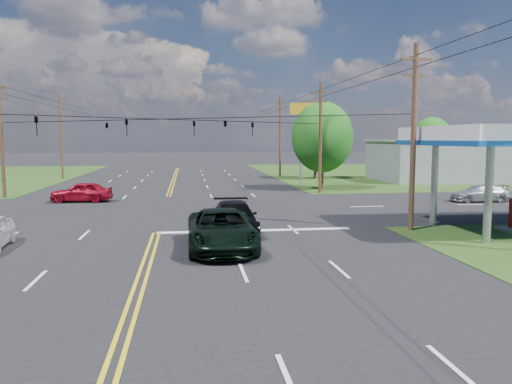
{
  "coord_description": "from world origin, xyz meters",
  "views": [
    {
      "loc": [
        1.6,
        -21.14,
        4.75
      ],
      "look_at": [
        5.33,
        6.0,
        1.8
      ],
      "focal_mm": 35.0,
      "sensor_mm": 36.0,
      "label": 1
    }
  ],
  "objects": [
    {
      "name": "tree_right_b",
      "position": [
        16.5,
        36.0,
        4.22
      ],
      "size": [
        4.94,
        4.94,
        7.09
      ],
      "color": "#3B2919",
      "rests_on": "ground"
    },
    {
      "name": "pole_nw",
      "position": [
        -13.0,
        21.0,
        4.92
      ],
      "size": [
        1.6,
        0.28,
        9.5
      ],
      "color": "#3B2919",
      "rests_on": "ground"
    },
    {
      "name": "pole_ne",
      "position": [
        13.0,
        21.0,
        4.92
      ],
      "size": [
        1.6,
        0.28,
        9.5
      ],
      "color": "#3B2919",
      "rests_on": "ground"
    },
    {
      "name": "suv_black",
      "position": [
        3.88,
        3.5,
        0.78
      ],
      "size": [
        2.3,
        5.44,
        1.57
      ],
      "primitive_type": "imported",
      "rotation": [
        0.0,
        0.0,
        -0.02
      ],
      "color": "black",
      "rests_on": "ground"
    },
    {
      "name": "pole_se",
      "position": [
        13.0,
        3.0,
        4.92
      ],
      "size": [
        1.6,
        0.28,
        9.5
      ],
      "color": "#3B2919",
      "rests_on": "ground"
    },
    {
      "name": "power_lines",
      "position": [
        0.0,
        10.0,
        8.6
      ],
      "size": [
        26.04,
        100.0,
        0.64
      ],
      "color": "black",
      "rests_on": "ground"
    },
    {
      "name": "pole_left_far",
      "position": [
        -13.0,
        40.0,
        5.17
      ],
      "size": [
        1.6,
        0.28,
        10.0
      ],
      "color": "#3B2919",
      "rests_on": "ground"
    },
    {
      "name": "pickup_dkgreen",
      "position": [
        3.0,
        -0.06,
        0.85
      ],
      "size": [
        2.83,
        6.13,
        1.7
      ],
      "primitive_type": "imported",
      "rotation": [
        0.0,
        0.0,
        -0.0
      ],
      "color": "black",
      "rests_on": "ground"
    },
    {
      "name": "tree_right_a",
      "position": [
        14.0,
        24.0,
        4.87
      ],
      "size": [
        5.7,
        5.7,
        8.18
      ],
      "color": "#3B2919",
      "rests_on": "ground"
    },
    {
      "name": "polesign_ne",
      "position": [
        13.0,
        28.39,
        6.52
      ],
      "size": [
        2.2,
        1.14,
        8.32
      ],
      "color": "#A5A5AA",
      "rests_on": "ground"
    },
    {
      "name": "sedan_far",
      "position": [
        23.4,
        13.58,
        0.64
      ],
      "size": [
        4.44,
        1.9,
        1.27
      ],
      "primitive_type": "imported",
      "rotation": [
        0.0,
        0.0,
        -1.6
      ],
      "color": "#B7B7BD",
      "rests_on": "ground"
    },
    {
      "name": "retail_ne",
      "position": [
        30.0,
        32.0,
        2.2
      ],
      "size": [
        14.0,
        10.0,
        4.4
      ],
      "primitive_type": "cube",
      "color": "slate",
      "rests_on": "ground"
    },
    {
      "name": "grass_ne",
      "position": [
        35.0,
        44.0,
        0.0
      ],
      "size": [
        46.0,
        48.0,
        0.03
      ],
      "primitive_type": "cube",
      "color": "#273D13",
      "rests_on": "ground"
    },
    {
      "name": "stop_bar",
      "position": [
        5.0,
        4.0,
        0.0
      ],
      "size": [
        10.0,
        0.5,
        0.02
      ],
      "primitive_type": "cube",
      "color": "silver",
      "rests_on": "ground"
    },
    {
      "name": "pole_right_far",
      "position": [
        13.0,
        40.0,
        5.17
      ],
      "size": [
        1.6,
        0.28,
        10.0
      ],
      "color": "#3B2919",
      "rests_on": "ground"
    },
    {
      "name": "tree_far_r",
      "position": [
        34.0,
        42.0,
        4.54
      ],
      "size": [
        5.32,
        5.32,
        7.63
      ],
      "color": "#3B2919",
      "rests_on": "ground"
    },
    {
      "name": "span_wire_signals",
      "position": [
        0.0,
        12.0,
        6.0
      ],
      "size": [
        26.0,
        18.0,
        1.13
      ],
      "color": "black",
      "rests_on": "ground"
    },
    {
      "name": "ground",
      "position": [
        0.0,
        12.0,
        0.0
      ],
      "size": [
        280.0,
        280.0,
        0.0
      ],
      "primitive_type": "plane",
      "color": "black",
      "rests_on": "ground"
    },
    {
      "name": "sedan_red",
      "position": [
        -6.33,
        17.5,
        0.76
      ],
      "size": [
        4.55,
        2.04,
        1.52
      ],
      "primitive_type": "imported",
      "rotation": [
        0.0,
        0.0,
        -1.63
      ],
      "color": "maroon",
      "rests_on": "ground"
    }
  ]
}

